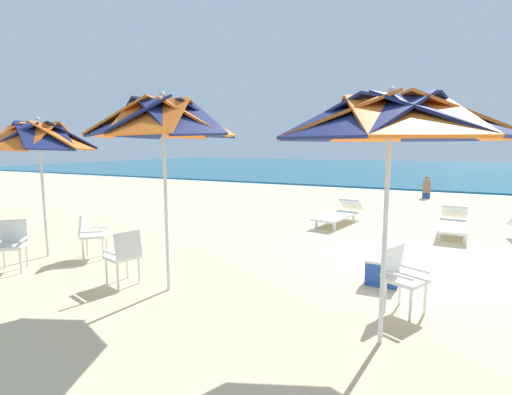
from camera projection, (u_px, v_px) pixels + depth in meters
The scene contains 14 objects.
ground_plane at pixel (423, 267), 6.66m from camera, with size 80.00×80.00×0.00m, color beige.
sea at pixel (438, 170), 33.40m from camera, with size 80.00×36.00×0.10m, color #19607F.
surf_foam at pixel (435, 193), 17.17m from camera, with size 80.00×0.70×0.01m, color white.
beach_umbrella_0 at pixel (390, 121), 3.77m from camera, with size 2.49×2.49×2.73m.
plastic_chair_0 at pixel (401, 274), 4.82m from camera, with size 0.61×0.59×0.87m.
beach_umbrella_1 at pixel (163, 121), 5.26m from camera, with size 2.13×2.13×2.90m.
plastic_chair_1 at pixel (124, 254), 5.75m from camera, with size 0.56×0.54×0.87m.
beach_umbrella_2 at pixel (39, 138), 7.00m from camera, with size 2.04×2.04×2.69m.
plastic_chair_2 at pixel (12, 242), 6.44m from camera, with size 0.63×0.63×0.87m.
plastic_chair_3 at pixel (90, 233), 7.15m from camera, with size 0.63×0.63×0.87m.
sun_lounger_1 at pixel (453, 223), 9.03m from camera, with size 0.73×2.17×0.62m.
sun_lounger_2 at pixel (339, 214), 10.28m from camera, with size 0.98×2.22×0.62m.
cooler_box at pixel (382, 272), 5.79m from camera, with size 0.50×0.34×0.40m.
beachgoer_seated at pixel (427, 191), 15.57m from camera, with size 0.30×0.93×0.92m.
Camera 1 is at (0.18, -7.08, 2.15)m, focal length 26.16 mm.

